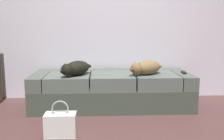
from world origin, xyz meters
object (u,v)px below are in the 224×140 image
Objects in this scene: dog_tan at (146,68)px; handbag at (61,124)px; couch at (112,90)px; tv_remote at (184,72)px; dog_dark at (76,68)px.

dog_tan is 1.37× the size of handbag.
dog_tan is at bearing -18.43° from couch.
tv_remote reaches higher than handbag.
dog_dark is 0.99× the size of dog_tan.
dog_dark is 3.43× the size of tv_remote.
dog_tan is at bearing -168.01° from tv_remote.
dog_tan is 0.56m from tv_remote.
dog_tan is at bearing 39.46° from handbag.
handbag is at bearing -145.81° from tv_remote.
dog_dark is 0.94m from dog_tan.
dog_dark is at bearing -172.42° from tv_remote.
tv_remote is at bearing 3.82° from dog_dark.
dog_dark is (-0.49, -0.17, 0.34)m from couch.
dog_dark is at bearing -160.76° from couch.
dog_dark reaches higher than tv_remote.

